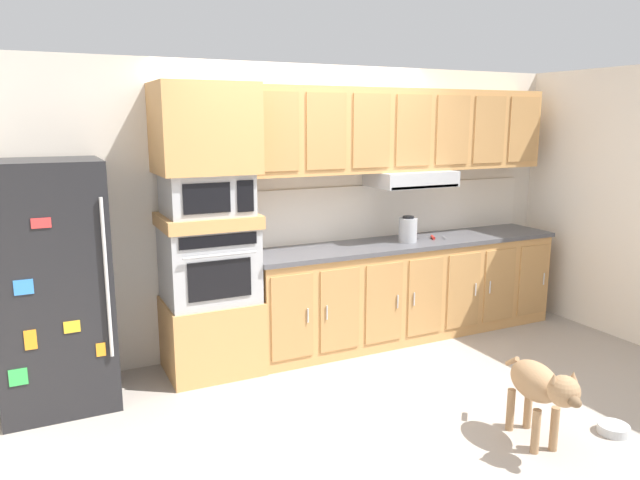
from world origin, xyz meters
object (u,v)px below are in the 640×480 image
(microwave, at_px, (207,194))
(screwdriver, at_px, (434,237))
(electric_kettle, at_px, (408,230))
(built_in_oven, at_px, (209,264))
(refrigerator, at_px, (52,285))
(dog_food_bowl, at_px, (613,429))
(dog, at_px, (540,387))

(microwave, relative_size, screwdriver, 3.97)
(screwdriver, xyz_separation_m, electric_kettle, (-0.30, -0.01, 0.10))
(electric_kettle, bearing_deg, microwave, 178.54)
(built_in_oven, distance_m, electric_kettle, 1.86)
(built_in_oven, distance_m, microwave, 0.56)
(built_in_oven, relative_size, microwave, 1.09)
(built_in_oven, bearing_deg, refrigerator, -176.63)
(built_in_oven, distance_m, dog_food_bowl, 3.12)
(refrigerator, distance_m, electric_kettle, 3.01)
(dog_food_bowl, bearing_deg, microwave, 134.21)
(dog, distance_m, dog_food_bowl, 0.68)
(refrigerator, bearing_deg, built_in_oven, 3.37)
(electric_kettle, distance_m, dog_food_bowl, 2.34)
(refrigerator, distance_m, dog_food_bowl, 3.94)
(screwdriver, distance_m, dog_food_bowl, 2.29)
(built_in_oven, height_order, screwdriver, built_in_oven)
(refrigerator, height_order, built_in_oven, refrigerator)
(electric_kettle, distance_m, dog, 2.11)
(refrigerator, relative_size, built_in_oven, 2.51)
(screwdriver, relative_size, dog, 0.21)
(built_in_oven, relative_size, dog, 0.92)
(refrigerator, xyz_separation_m, dog, (2.67, -1.96, -0.48))
(built_in_oven, xyz_separation_m, dog_food_bowl, (2.09, -2.15, -0.87))
(electric_kettle, xyz_separation_m, dog_food_bowl, (0.23, -2.10, -1.00))
(dog_food_bowl, bearing_deg, built_in_oven, 134.21)
(microwave, height_order, screwdriver, microwave)
(microwave, bearing_deg, built_in_oven, 179.23)
(screwdriver, relative_size, dog_food_bowl, 0.81)
(microwave, height_order, electric_kettle, microwave)
(electric_kettle, height_order, dog_food_bowl, electric_kettle)
(microwave, height_order, dog, microwave)
(refrigerator, relative_size, dog, 2.31)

